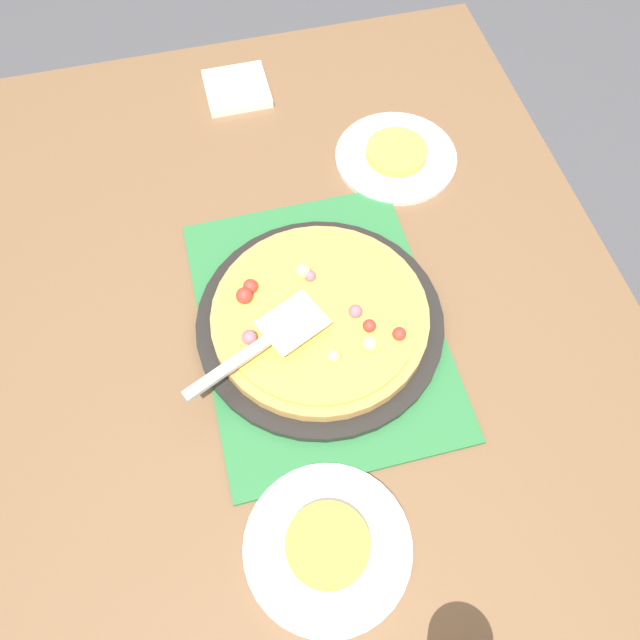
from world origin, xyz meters
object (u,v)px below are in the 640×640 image
object	(u,v)px
pizza_pan	(320,322)
plate_near_left	(328,547)
pizza	(320,316)
plate_far_right	(396,157)
served_slice_left	(328,545)
napkin_stack	(237,89)
served_slice_right	(397,152)
pizza_server	(266,341)

from	to	relation	value
pizza_pan	plate_near_left	distance (m)	0.33
pizza	plate_far_right	size ratio (longest dim) A/B	1.50
pizza_pan	plate_far_right	xyz separation A→B (m)	(0.30, -0.22, -0.01)
served_slice_left	napkin_stack	xyz separation A→B (m)	(0.87, -0.04, -0.01)
served_slice_left	napkin_stack	size ratio (longest dim) A/B	0.92
pizza_pan	plate_far_right	bearing A→B (deg)	-35.68
plate_near_left	served_slice_right	world-z (taller)	served_slice_right
served_slice_right	napkin_stack	size ratio (longest dim) A/B	0.92
napkin_stack	served_slice_left	bearing A→B (deg)	177.28
served_slice_left	plate_near_left	bearing A→B (deg)	0.00
plate_far_right	served_slice_left	size ratio (longest dim) A/B	2.00
napkin_stack	pizza_server	bearing A→B (deg)	174.23
napkin_stack	plate_far_right	bearing A→B (deg)	-134.51
served_slice_left	pizza_server	bearing A→B (deg)	3.71
pizza_server	napkin_stack	distance (m)	0.59
served_slice_left	plate_far_right	bearing A→B (deg)	-24.78
plate_far_right	pizza_server	distance (m)	0.47
pizza	served_slice_left	xyz separation A→B (m)	(-0.32, 0.07, -0.02)
served_slice_right	served_slice_left	bearing A→B (deg)	155.22
pizza	napkin_stack	size ratio (longest dim) A/B	2.75
served_slice_left	pizza_pan	bearing A→B (deg)	-12.37
pizza_pan	pizza_server	size ratio (longest dim) A/B	1.67
pizza	served_slice_right	distance (m)	0.38
pizza_pan	pizza_server	xyz separation A→B (m)	(-0.04, 0.09, 0.05)
plate_far_right	pizza	bearing A→B (deg)	144.25
pizza_pan	served_slice_right	bearing A→B (deg)	-35.68
plate_near_left	napkin_stack	distance (m)	0.87
pizza_server	pizza	bearing A→B (deg)	-65.21
plate_far_right	napkin_stack	size ratio (longest dim) A/B	1.83
plate_far_right	served_slice_right	xyz separation A→B (m)	(0.00, 0.00, 0.01)
plate_far_right	pizza_server	size ratio (longest dim) A/B	0.97
pizza	served_slice_left	size ratio (longest dim) A/B	3.00
served_slice_left	served_slice_right	size ratio (longest dim) A/B	1.00
pizza_server	napkin_stack	xyz separation A→B (m)	(0.59, -0.06, -0.06)
served_slice_left	pizza	bearing A→B (deg)	-12.27
served_slice_right	napkin_stack	distance (m)	0.35
served_slice_right	napkin_stack	bearing A→B (deg)	45.49
plate_far_right	pizza_server	xyz separation A→B (m)	(-0.34, 0.31, 0.06)
pizza	pizza_server	bearing A→B (deg)	114.79
plate_near_left	pizza_server	world-z (taller)	pizza_server
plate_far_right	plate_near_left	bearing A→B (deg)	155.22
plate_near_left	served_slice_right	size ratio (longest dim) A/B	2.00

